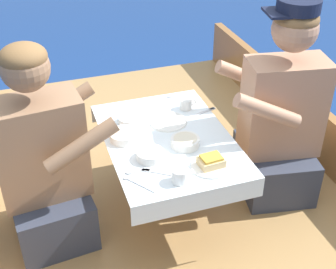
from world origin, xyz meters
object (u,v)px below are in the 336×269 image
Objects in this scene: coffee_cup_port at (180,175)px; sandwich at (211,161)px; person_starboard at (280,119)px; coffee_cup_starboard at (186,104)px; person_port at (44,166)px.

sandwich is at bearing 17.65° from coffee_cup_port.
person_starboard reaches higher than sandwich.
coffee_cup_starboard is at bearing -23.15° from person_starboard.
person_starboard reaches higher than coffee_cup_starboard.
sandwich is at bearing 36.90° from person_starboard.
person_starboard is at bearing -33.22° from coffee_cup_starboard.
person_starboard is 0.50m from coffee_cup_starboard.
coffee_cup_port is at bearing 34.72° from person_starboard.
coffee_cup_port is (-0.17, -0.05, 0.00)m from sandwich.
person_starboard is at bearing 24.65° from coffee_cup_port.
person_port is 0.64m from coffee_cup_port.
sandwich is (-0.49, -0.25, 0.02)m from person_starboard.
coffee_cup_starboard is at bearing 67.51° from coffee_cup_port.
sandwich is (0.71, -0.28, 0.06)m from person_port.
sandwich is 1.23× the size of coffee_cup_starboard.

